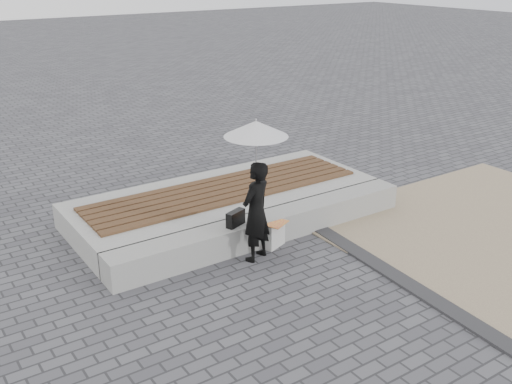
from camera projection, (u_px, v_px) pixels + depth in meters
ground at (337, 285)px, 7.67m from camera, size 80.00×80.00×0.00m
edging_band at (407, 283)px, 7.67m from camera, size 0.61×5.20×0.04m
seating_ledge at (266, 227)px, 8.84m from camera, size 5.00×0.45×0.40m
timber_platform at (225, 202)px, 9.76m from camera, size 5.00×2.00×0.40m
timber_decking at (224, 190)px, 9.68m from camera, size 4.60×1.20×0.04m
woman at (256, 212)px, 8.09m from camera, size 0.61×0.51×1.42m
parasol at (256, 129)px, 7.67m from camera, size 0.85×0.85×1.08m
handbag at (236, 218)px, 8.38m from camera, size 0.33×0.21×0.22m
canvas_tote at (274, 234)px, 8.63m from camera, size 0.40×0.27×0.38m
magazine at (276, 223)px, 8.52m from camera, size 0.41×0.36×0.01m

